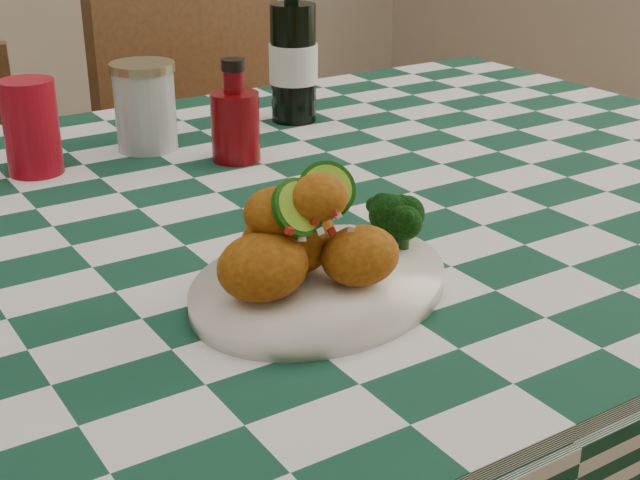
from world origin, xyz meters
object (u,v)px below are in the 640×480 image
ketchup_bottle (235,110)px  red_tumbler (31,127)px  plate (320,284)px  dining_table (251,478)px  wooden_chair_right (250,205)px  fried_chicken_pile (312,228)px  beer_bottle (293,40)px  mason_jar (145,106)px

ketchup_bottle → red_tumbler: bearing=159.4°
ketchup_bottle → plate: bearing=-107.0°
red_tumbler → dining_table: bearing=-57.6°
plate → red_tumbler: (-0.12, 0.50, 0.05)m
wooden_chair_right → plate: bearing=-121.9°
fried_chicken_pile → dining_table: bearing=78.0°
plate → dining_table: bearing=80.0°
red_tumbler → beer_bottle: bearing=5.1°
beer_bottle → plate: bearing=-118.8°
fried_chicken_pile → mason_jar: size_ratio=1.29×
fried_chicken_pile → ketchup_bottle: ketchup_bottle is taller
plate → wooden_chair_right: bearing=65.8°
ketchup_bottle → mason_jar: (-0.08, 0.11, -0.01)m
dining_table → wooden_chair_right: size_ratio=1.67×
fried_chicken_pile → ketchup_bottle: size_ratio=1.15×
dining_table → plate: size_ratio=5.98×
dining_table → mason_jar: mason_jar is taller
plate → ketchup_bottle: (0.12, 0.41, 0.06)m
mason_jar → wooden_chair_right: (0.37, 0.39, -0.35)m
fried_chicken_pile → ketchup_bottle: (0.13, 0.41, 0.00)m
red_tumbler → fried_chicken_pile: bearing=-77.1°
beer_bottle → wooden_chair_right: 0.57m
dining_table → wooden_chair_right: 0.78m
dining_table → mason_jar: 0.53m
red_tumbler → wooden_chair_right: bearing=37.9°
dining_table → ketchup_bottle: size_ratio=11.98×
dining_table → mason_jar: size_ratio=13.47×
beer_bottle → wooden_chair_right: size_ratio=0.25×
plate → beer_bottle: (0.30, 0.54, 0.12)m
red_tumbler → wooden_chair_right: wooden_chair_right is taller
dining_table → plate: plate is taller
plate → mason_jar: (0.04, 0.52, 0.05)m
plate → mason_jar: size_ratio=2.25×
plate → fried_chicken_pile: 0.06m
fried_chicken_pile → beer_bottle: bearing=60.5°
ketchup_bottle → mason_jar: bearing=126.1°
beer_bottle → mason_jar: bearing=-176.2°
plate → wooden_chair_right: size_ratio=0.28×
beer_bottle → dining_table: bearing=-130.4°
ketchup_bottle → wooden_chair_right: 0.68m
mason_jar → plate: bearing=-94.6°
fried_chicken_pile → wooden_chair_right: size_ratio=0.16×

